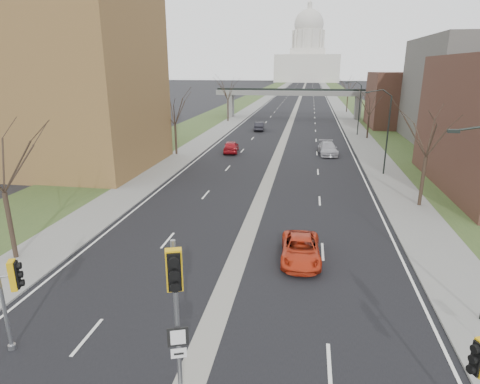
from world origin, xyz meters
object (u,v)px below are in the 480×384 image
(car_left_far, at_px, (259,126))
(car_right_mid, at_px, (328,149))
(signal_pole_median, at_px, (176,299))
(car_left_near, at_px, (231,147))
(car_right_near, at_px, (301,249))
(signal_pole_left, at_px, (1,271))

(car_left_far, distance_m, car_right_mid, 22.28)
(signal_pole_median, distance_m, car_right_mid, 42.96)
(car_left_far, bearing_deg, car_right_mid, 116.57)
(signal_pole_median, xyz_separation_m, car_left_near, (-6.34, 41.55, -3.35))
(car_right_near, bearing_deg, car_right_mid, 82.54)
(signal_pole_median, bearing_deg, car_left_near, 78.76)
(signal_pole_left, relative_size, car_right_near, 1.12)
(signal_pole_median, height_order, car_right_near, signal_pole_median)
(signal_pole_left, xyz_separation_m, signal_pole_median, (7.37, -1.53, 0.55))
(car_right_mid, bearing_deg, car_left_near, 178.97)
(car_right_near, distance_m, car_right_mid, 30.96)
(car_left_near, xyz_separation_m, car_left_far, (1.31, 19.98, -0.02))
(car_left_far, bearing_deg, car_right_near, 95.75)
(car_left_near, relative_size, car_left_far, 0.99)
(car_left_near, bearing_deg, car_right_mid, 177.16)
(car_left_far, height_order, car_right_mid, car_right_mid)
(car_right_mid, bearing_deg, car_left_far, 115.93)
(signal_pole_left, height_order, car_right_mid, signal_pole_left)
(signal_pole_left, bearing_deg, car_right_mid, 46.91)
(signal_pole_left, distance_m, car_right_near, 15.14)
(signal_pole_left, bearing_deg, car_left_far, 63.22)
(signal_pole_median, relative_size, car_right_mid, 1.09)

